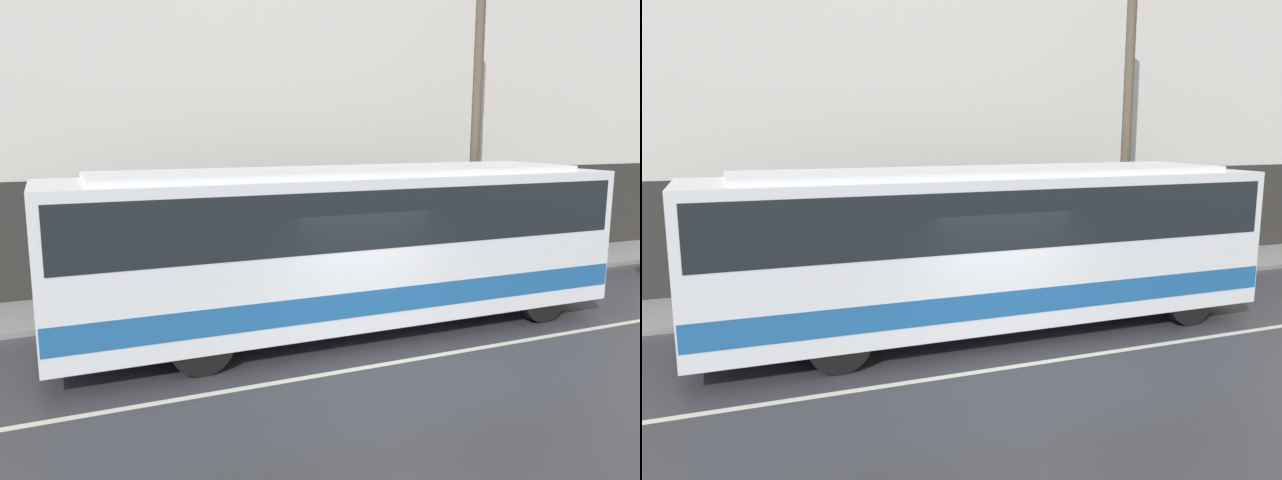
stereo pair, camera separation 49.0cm
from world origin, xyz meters
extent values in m
plane|color=#333338|center=(0.00, 0.00, 0.00)|extent=(60.00, 60.00, 0.00)
cube|color=gray|center=(0.00, 5.22, 0.06)|extent=(60.00, 2.45, 0.12)
cube|color=silver|center=(0.00, 6.60, 6.53)|extent=(60.00, 0.30, 13.06)
cube|color=#2D2B28|center=(0.00, 6.43, 1.40)|extent=(60.00, 0.06, 2.80)
cube|color=beige|center=(0.00, 0.00, 0.00)|extent=(54.00, 0.14, 0.01)
cube|color=white|center=(0.25, 1.96, 1.71)|extent=(11.11, 2.59, 2.73)
cube|color=#1E5999|center=(0.25, 1.96, 0.90)|extent=(11.06, 2.61, 0.45)
cube|color=black|center=(0.25, 1.96, 2.38)|extent=(10.78, 2.61, 1.04)
cube|color=orange|center=(5.76, 1.96, 2.89)|extent=(0.12, 1.94, 0.28)
cube|color=white|center=(0.25, 1.96, 3.14)|extent=(9.45, 2.20, 0.12)
cylinder|color=black|center=(4.21, 0.83, 0.53)|extent=(1.07, 0.28, 1.07)
cylinder|color=black|center=(4.21, 3.10, 0.53)|extent=(1.07, 0.28, 1.07)
cylinder|color=black|center=(-2.91, 0.83, 0.53)|extent=(1.07, 0.28, 1.07)
cylinder|color=black|center=(-2.91, 3.10, 0.53)|extent=(1.07, 0.28, 1.07)
cylinder|color=brown|center=(5.15, 4.46, 3.88)|extent=(0.24, 0.24, 7.53)
camera|label=1|loc=(-5.01, -8.75, 3.93)|focal=35.00mm
camera|label=2|loc=(-4.56, -8.94, 3.93)|focal=35.00mm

